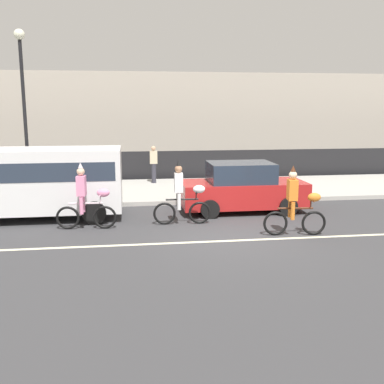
{
  "coord_description": "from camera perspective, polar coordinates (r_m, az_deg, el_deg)",
  "views": [
    {
      "loc": [
        -2.72,
        -11.54,
        3.46
      ],
      "look_at": [
        -0.95,
        1.2,
        1.0
      ],
      "focal_mm": 42.0,
      "sensor_mm": 36.0,
      "label": 1
    }
  ],
  "objects": [
    {
      "name": "parade_cyclist_zebra",
      "position": [
        13.26,
        -1.21,
        -0.56
      ],
      "size": [
        1.72,
        0.5,
        1.92
      ],
      "color": "black",
      "rests_on": "ground"
    },
    {
      "name": "ground_plane",
      "position": [
        12.35,
        5.17,
        -5.49
      ],
      "size": [
        80.0,
        80.0,
        0.0
      ],
      "primitive_type": "plane",
      "color": "#38383A"
    },
    {
      "name": "parked_car_red",
      "position": [
        15.02,
        6.41,
        0.48
      ],
      "size": [
        4.1,
        1.92,
        1.64
      ],
      "color": "#AD1E1E",
      "rests_on": "ground"
    },
    {
      "name": "building_backdrop",
      "position": [
        29.66,
        -2.88,
        9.31
      ],
      "size": [
        28.0,
        8.0,
        5.35
      ],
      "primitive_type": "cube",
      "color": "#B2A899",
      "rests_on": "ground"
    },
    {
      "name": "sidewalk_curb",
      "position": [
        18.55,
        0.66,
        0.32
      ],
      "size": [
        60.0,
        5.0,
        0.15
      ],
      "primitive_type": "cube",
      "color": "#ADAAA3",
      "rests_on": "ground"
    },
    {
      "name": "parked_van_white",
      "position": [
        14.66,
        -18.5,
        1.71
      ],
      "size": [
        5.0,
        2.22,
        2.18
      ],
      "color": "white",
      "rests_on": "ground"
    },
    {
      "name": "road_centre_line",
      "position": [
        11.88,
        5.72,
        -6.14
      ],
      "size": [
        36.0,
        0.14,
        0.01
      ],
      "primitive_type": "cube",
      "color": "beige",
      "rests_on": "ground"
    },
    {
      "name": "fence_line",
      "position": [
        21.29,
        -0.5,
        3.39
      ],
      "size": [
        40.0,
        0.08,
        1.4
      ],
      "primitive_type": "cube",
      "color": "black",
      "rests_on": "ground"
    },
    {
      "name": "parade_cyclist_orange",
      "position": [
        12.43,
        13.06,
        -1.62
      ],
      "size": [
        1.72,
        0.5,
        1.92
      ],
      "color": "black",
      "rests_on": "ground"
    },
    {
      "name": "street_lamp_post",
      "position": [
        16.8,
        -20.65,
        11.95
      ],
      "size": [
        0.36,
        0.36,
        5.86
      ],
      "color": "black",
      "rests_on": "sidewalk_curb"
    },
    {
      "name": "pedestrian_onlooker",
      "position": [
        19.67,
        -4.89,
        3.65
      ],
      "size": [
        0.32,
        0.2,
        1.62
      ],
      "color": "#33333D",
      "rests_on": "sidewalk_curb"
    },
    {
      "name": "parade_cyclist_pink",
      "position": [
        13.07,
        -13.3,
        -1.02
      ],
      "size": [
        1.72,
        0.5,
        1.92
      ],
      "color": "black",
      "rests_on": "ground"
    }
  ]
}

